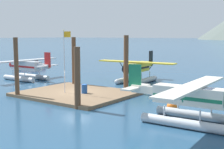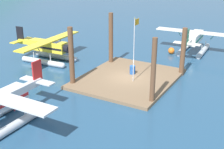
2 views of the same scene
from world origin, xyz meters
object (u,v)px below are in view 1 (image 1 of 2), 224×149
fuel_drum (84,89)px  seaplane_cream_stbd_aft (189,101)px  flagpole (65,54)px  boat_red_open_west (33,65)px  seaplane_yellow_bow_centre (137,70)px  seaplane_silver_port_fwd (26,68)px  mooring_buoy (172,107)px

fuel_drum → seaplane_cream_stbd_aft: seaplane_cream_stbd_aft is taller
flagpole → boat_red_open_west: bearing=146.3°
flagpole → fuel_drum: bearing=29.9°
seaplane_cream_stbd_aft → boat_red_open_west: size_ratio=2.41×
boat_red_open_west → fuel_drum: bearing=-30.3°
flagpole → seaplane_yellow_bow_centre: flagpole is taller
seaplane_silver_port_fwd → mooring_buoy: bearing=-11.6°
flagpole → boat_red_open_west: flagpole is taller
flagpole → boat_red_open_west: 28.06m
fuel_drum → seaplane_cream_stbd_aft: 12.43m
flagpole → mooring_buoy: (11.35, 0.10, -3.74)m
fuel_drum → boat_red_open_west: 28.71m
fuel_drum → boat_red_open_west: (-24.79, 14.49, -0.25)m
flagpole → boat_red_open_west: (-23.16, 15.42, -3.66)m
mooring_buoy → seaplane_cream_stbd_aft: 3.43m
seaplane_yellow_bow_centre → seaplane_silver_port_fwd: bearing=-152.7°
boat_red_open_west → flagpole: bearing=-33.7°
flagpole → seaplane_yellow_bow_centre: size_ratio=0.59×
seaplane_cream_stbd_aft → boat_red_open_west: (-36.79, 17.60, -1.09)m
seaplane_cream_stbd_aft → seaplane_yellow_bow_centre: size_ratio=1.00×
seaplane_yellow_bow_centre → flagpole: bearing=-95.3°
fuel_drum → seaplane_yellow_bow_centre: (-0.55, 10.81, 0.84)m
seaplane_cream_stbd_aft → boat_red_open_west: seaplane_cream_stbd_aft is taller
flagpole → mooring_buoy: size_ratio=7.52×
seaplane_cream_stbd_aft → seaplane_yellow_bow_centre: same height
fuel_drum → boat_red_open_west: bearing=149.7°
flagpole → mooring_buoy: 11.95m
fuel_drum → boat_red_open_west: size_ratio=0.20×
flagpole → fuel_drum: 3.89m
boat_red_open_west → seaplane_silver_port_fwd: bearing=-43.6°
flagpole → mooring_buoy: bearing=0.5°
seaplane_cream_stbd_aft → seaplane_silver_port_fwd: bearing=164.6°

